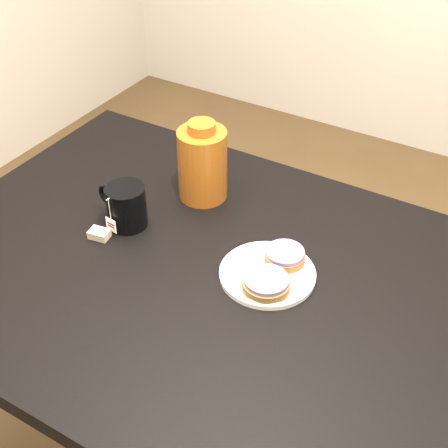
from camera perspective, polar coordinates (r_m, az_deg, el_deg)
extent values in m
cube|color=black|center=(1.30, 0.92, -5.88)|extent=(1.40, 0.90, 0.04)
cylinder|color=black|center=(2.07, -9.17, -0.52)|extent=(0.06, 0.06, 0.71)
cylinder|color=white|center=(1.30, 3.99, -4.58)|extent=(0.20, 0.20, 0.01)
torus|color=white|center=(1.29, 4.00, -4.40)|extent=(0.20, 0.20, 0.01)
cylinder|color=brown|center=(1.32, 5.57, -3.06)|extent=(0.10, 0.10, 0.02)
cylinder|color=gray|center=(1.31, 5.61, -2.61)|extent=(0.10, 0.10, 0.01)
cylinder|color=brown|center=(1.25, 3.87, -5.56)|extent=(0.13, 0.13, 0.02)
cylinder|color=gray|center=(1.24, 3.90, -5.11)|extent=(0.12, 0.12, 0.01)
cylinder|color=black|center=(1.42, -8.90, 1.60)|extent=(0.10, 0.10, 0.10)
cylinder|color=black|center=(1.39, -9.06, 2.99)|extent=(0.08, 0.08, 0.00)
torus|color=black|center=(1.45, -10.60, 2.64)|extent=(0.06, 0.02, 0.06)
cylinder|color=beige|center=(1.38, -10.43, 1.40)|extent=(0.00, 0.00, 0.06)
cube|color=white|center=(1.41, -10.23, -0.05)|extent=(0.03, 0.01, 0.03)
cube|color=#C6B793|center=(1.42, -11.33, -0.89)|extent=(0.05, 0.04, 0.02)
cylinder|color=#6C320E|center=(1.47, -1.98, 5.44)|extent=(0.14, 0.14, 0.18)
cylinder|color=#6C320E|center=(1.42, -2.06, 8.82)|extent=(0.06, 0.06, 0.02)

